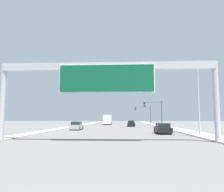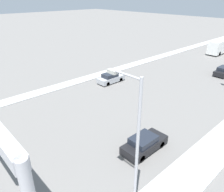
# 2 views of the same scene
# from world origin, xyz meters

# --- Properties ---
(median_strip_left) EXTENTS (2.00, 120.00, 0.15)m
(median_strip_left) POSITION_xyz_m (-10.75, 60.00, 0.07)
(median_strip_left) COLOR #B4B4B4
(median_strip_left) RESTS_ON ground
(car_far_left) EXTENTS (1.77, 4.39, 1.50)m
(car_far_left) POSITION_xyz_m (-7.00, 37.68, 0.71)
(car_far_left) COLOR #A5A8AD
(car_far_left) RESTS_ON ground
(car_mid_left) EXTENTS (1.88, 4.37, 1.46)m
(car_mid_left) POSITION_xyz_m (7.00, 28.87, 0.69)
(car_mid_left) COLOR black
(car_mid_left) RESTS_ON ground
(car_mid_center) EXTENTS (1.85, 4.49, 1.48)m
(car_mid_center) POSITION_xyz_m (3.50, 54.03, 0.70)
(car_mid_center) COLOR black
(car_mid_center) RESTS_ON ground
(truck_box_primary) EXTENTS (2.38, 8.90, 3.11)m
(truck_box_primary) POSITION_xyz_m (-3.50, 68.45, 1.59)
(truck_box_primary) COLOR navy
(truck_box_primary) RESTS_ON ground
(street_lamp_right) EXTENTS (2.42, 0.28, 9.04)m
(street_lamp_right) POSITION_xyz_m (10.07, 23.84, 5.28)
(street_lamp_right) COLOR #B2B2B7
(street_lamp_right) RESTS_ON ground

